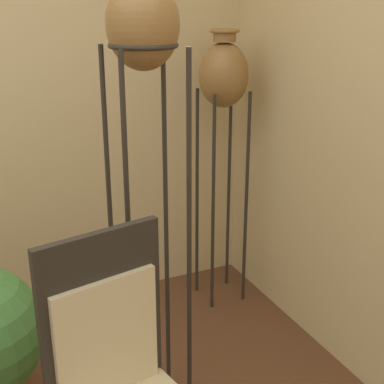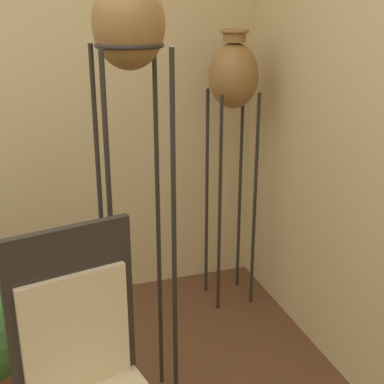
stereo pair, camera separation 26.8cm
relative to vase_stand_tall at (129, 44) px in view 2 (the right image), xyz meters
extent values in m
cylinder|color=#28231E|center=(-0.13, -0.13, -0.82)|extent=(0.02, 0.02, 1.64)
cylinder|color=#28231E|center=(0.13, -0.13, -0.82)|extent=(0.02, 0.02, 1.64)
cylinder|color=#28231E|center=(-0.13, 0.13, -0.82)|extent=(0.02, 0.02, 1.64)
cylinder|color=#28231E|center=(0.13, 0.13, -0.82)|extent=(0.02, 0.02, 1.64)
torus|color=#28231E|center=(0.00, 0.00, 0.00)|extent=(0.26, 0.26, 0.02)
ellipsoid|color=olive|center=(0.00, 0.00, 0.07)|extent=(0.27, 0.27, 0.34)
cylinder|color=#28231E|center=(0.63, 0.67, -0.98)|extent=(0.02, 0.02, 1.32)
cylinder|color=#28231E|center=(0.86, 0.67, -0.98)|extent=(0.02, 0.02, 1.32)
cylinder|color=#28231E|center=(0.63, 0.89, -0.98)|extent=(0.02, 0.02, 1.32)
cylinder|color=#28231E|center=(0.86, 0.89, -0.98)|extent=(0.02, 0.02, 1.32)
torus|color=#28231E|center=(0.74, 0.78, -0.33)|extent=(0.23, 0.23, 0.02)
ellipsoid|color=olive|center=(0.74, 0.78, -0.24)|extent=(0.28, 0.28, 0.36)
cylinder|color=olive|center=(0.74, 0.78, -0.03)|extent=(0.13, 0.13, 0.06)
torus|color=olive|center=(0.74, 0.78, 0.00)|extent=(0.17, 0.17, 0.02)
cube|color=#28231E|center=(-0.32, -0.42, -0.83)|extent=(0.42, 0.12, 0.63)
cube|color=beige|center=(-0.31, -0.45, -0.89)|extent=(0.36, 0.10, 0.44)
camera|label=1|loc=(-0.67, -1.90, 0.15)|focal=50.00mm
camera|label=2|loc=(-0.42, -2.00, 0.15)|focal=50.00mm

